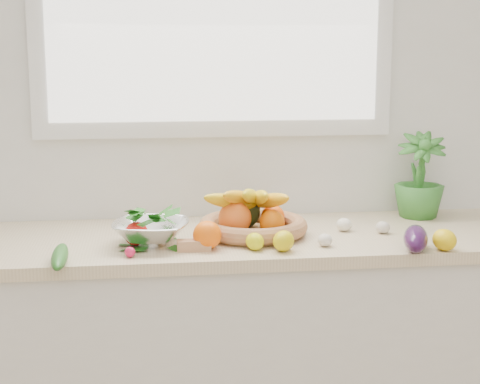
{
  "coord_description": "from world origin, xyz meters",
  "views": [
    {
      "loc": [
        -0.26,
        -0.43,
        1.5
      ],
      "look_at": [
        0.05,
        1.93,
        1.05
      ],
      "focal_mm": 55.0,
      "sensor_mm": 36.0,
      "label": 1
    }
  ],
  "objects": [
    {
      "name": "radish",
      "position": [
        -0.31,
        1.72,
        0.92
      ],
      "size": [
        0.03,
        0.03,
        0.03
      ],
      "primitive_type": "sphere",
      "rotation": [
        0.0,
        0.0,
        -0.05
      ],
      "color": "#E31C4F",
      "rests_on": "countertop"
    },
    {
      "name": "colander_with_spinach",
      "position": [
        -0.24,
        1.85,
        0.96
      ],
      "size": [
        0.28,
        0.28,
        0.12
      ],
      "color": "silver",
      "rests_on": "countertop"
    },
    {
      "name": "ginger",
      "position": [
        -0.11,
        1.77,
        0.92
      ],
      "size": [
        0.1,
        0.04,
        0.03
      ],
      "primitive_type": "cube",
      "rotation": [
        0.0,
        0.0,
        -0.01
      ],
      "color": "tan",
      "rests_on": "countertop"
    },
    {
      "name": "eggplant",
      "position": [
        0.56,
        1.68,
        0.94
      ],
      "size": [
        0.13,
        0.21,
        0.08
      ],
      "primitive_type": "ellipsoid",
      "rotation": [
        0.0,
        0.0,
        -0.34
      ],
      "color": "#33113E",
      "rests_on": "countertop"
    },
    {
      "name": "lemon_b",
      "position": [
        0.16,
        1.73,
        0.93
      ],
      "size": [
        0.09,
        0.1,
        0.06
      ],
      "primitive_type": "ellipsoid",
      "rotation": [
        0.0,
        0.0,
        -0.43
      ],
      "color": "#D9C20B",
      "rests_on": "countertop"
    },
    {
      "name": "lemon_a",
      "position": [
        0.07,
        1.75,
        0.93
      ],
      "size": [
        0.07,
        0.08,
        0.05
      ],
      "primitive_type": "ellipsoid",
      "rotation": [
        0.0,
        0.0,
        0.32
      ],
      "color": "#D8D80B",
      "rests_on": "countertop"
    },
    {
      "name": "countertop",
      "position": [
        0.0,
        1.95,
        0.88
      ],
      "size": [
        2.24,
        0.62,
        0.04
      ],
      "primitive_type": "cube",
      "color": "beige",
      "rests_on": "counter_cabinet"
    },
    {
      "name": "back_wall",
      "position": [
        0.0,
        2.25,
        1.35
      ],
      "size": [
        4.5,
        0.02,
        2.7
      ],
      "primitive_type": "cube",
      "color": "white",
      "rests_on": "ground"
    },
    {
      "name": "orange_loose",
      "position": [
        -0.07,
        1.78,
        0.94
      ],
      "size": [
        0.11,
        0.11,
        0.09
      ],
      "primitive_type": "sphere",
      "rotation": [
        0.0,
        0.0,
        -0.34
      ],
      "color": "#FF6008",
      "rests_on": "countertop"
    },
    {
      "name": "fruit_basket",
      "position": [
        0.09,
        1.94,
        0.95
      ],
      "size": [
        0.46,
        0.46,
        0.19
      ],
      "color": "#AD8B4D",
      "rests_on": "countertop"
    },
    {
      "name": "garlic_a",
      "position": [
        0.41,
        1.95,
        0.92
      ],
      "size": [
        0.07,
        0.07,
        0.05
      ],
      "primitive_type": "ellipsoid",
      "rotation": [
        0.0,
        0.0,
        -0.3
      ],
      "color": "white",
      "rests_on": "countertop"
    },
    {
      "name": "garlic_c",
      "position": [
        0.3,
        1.77,
        0.92
      ],
      "size": [
        0.05,
        0.05,
        0.04
      ],
      "primitive_type": "ellipsoid",
      "rotation": [
        0.0,
        0.0,
        0.16
      ],
      "color": "white",
      "rests_on": "countertop"
    },
    {
      "name": "apple",
      "position": [
        -0.29,
        1.85,
        0.94
      ],
      "size": [
        0.1,
        0.1,
        0.08
      ],
      "primitive_type": "sphere",
      "rotation": [
        0.0,
        0.0,
        -0.35
      ],
      "color": "red",
      "rests_on": "countertop"
    },
    {
      "name": "counter_cabinet",
      "position": [
        0.0,
        1.95,
        0.43
      ],
      "size": [
        2.2,
        0.58,
        0.86
      ],
      "primitive_type": "cube",
      "color": "silver",
      "rests_on": "ground"
    },
    {
      "name": "garlic_b",
      "position": [
        0.53,
        1.91,
        0.92
      ],
      "size": [
        0.06,
        0.06,
        0.04
      ],
      "primitive_type": "ellipsoid",
      "rotation": [
        0.0,
        0.0,
        -0.14
      ],
      "color": "beige",
      "rests_on": "countertop"
    },
    {
      "name": "lemon_c",
      "position": [
        0.65,
        1.67,
        0.93
      ],
      "size": [
        0.09,
        0.1,
        0.07
      ],
      "primitive_type": "ellipsoid",
      "rotation": [
        0.0,
        0.0,
        0.28
      ],
      "color": "yellow",
      "rests_on": "countertop"
    },
    {
      "name": "cucumber",
      "position": [
        -0.51,
        1.67,
        0.92
      ],
      "size": [
        0.05,
        0.25,
        0.05
      ],
      "primitive_type": "ellipsoid",
      "rotation": [
        0.0,
        0.0,
        0.03
      ],
      "color": "#23591A",
      "rests_on": "countertop"
    },
    {
      "name": "potted_herb",
      "position": [
        0.75,
        2.13,
        1.05
      ],
      "size": [
        0.22,
        0.22,
        0.33
      ],
      "primitive_type": "imported",
      "rotation": [
        0.0,
        0.0,
        -0.21
      ],
      "color": "#37802E",
      "rests_on": "countertop"
    }
  ]
}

